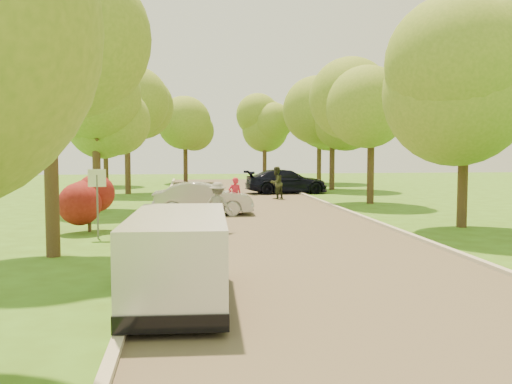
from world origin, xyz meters
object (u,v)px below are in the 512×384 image
silver_sedan (203,199)px  person_striped (235,195)px  dark_sedan (286,181)px  skateboarder (218,205)px  longboard (218,229)px  person_olive (276,183)px  minivan (179,256)px  street_sign (97,189)px

silver_sedan → person_striped: bearing=-67.5°
dark_sedan → skateboarder: size_ratio=3.27×
longboard → skateboarder: size_ratio=0.53×
dark_sedan → person_olive: 4.21m
longboard → dark_sedan: bearing=-85.9°
minivan → dark_sedan: size_ratio=0.85×
street_sign → minivan: 8.34m
person_striped → silver_sedan: bearing=19.5°
dark_sedan → longboard: (-5.27, -16.21, -0.67)m
street_sign → dark_sedan: 19.40m
person_olive → person_striped: bearing=26.3°
dark_sedan → longboard: 17.06m
skateboarder → person_striped: 5.64m
minivan → dark_sedan: (6.50, 25.01, -0.10)m
skateboarder → person_olive: person_olive is taller
minivan → person_olive: size_ratio=2.42×
minivan → skateboarder: (1.23, 8.79, 0.05)m
person_olive → longboard: bearing=31.8°
person_striped → person_olive: person_olive is taller
minivan → silver_sedan: size_ratio=1.04×
silver_sedan → person_olive: size_ratio=2.32×
street_sign → person_striped: 8.13m
silver_sedan → person_olive: (4.30, 7.19, 0.22)m
person_olive → dark_sedan: bearing=-148.1°
street_sign → silver_sedan: bearing=59.4°
silver_sedan → longboard: (0.33, -5.01, -0.61)m
minivan → longboard: minivan is taller
longboard → person_olive: 12.86m
minivan → person_olive: (5.20, 21.00, 0.06)m
silver_sedan → skateboarder: 5.03m
street_sign → minivan: bearing=-71.8°
street_sign → silver_sedan: size_ratio=0.51×
street_sign → silver_sedan: street_sign is taller
silver_sedan → person_olive: person_olive is taller
person_olive → silver_sedan: bearing=19.0°
street_sign → person_olive: (7.80, 13.11, -0.65)m
street_sign → person_striped: bearing=52.7°
minivan → person_olive: bearing=78.6°
dark_sedan → person_striped: (-4.20, -10.68, 0.03)m
minivan → longboard: (1.23, 8.79, -0.77)m
street_sign → dark_sedan: street_sign is taller
dark_sedan → skateboarder: bearing=156.6°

